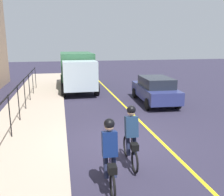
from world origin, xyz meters
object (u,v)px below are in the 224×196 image
at_px(patrol_sedan, 155,90).
at_px(box_truck_background, 77,69).
at_px(cyclist_lead, 131,136).
at_px(cyclist_follow, 110,155).

bearing_deg(patrol_sedan, box_truck_background, 42.16).
xyz_separation_m(cyclist_lead, box_truck_background, (12.30, 0.68, 0.64)).
relative_size(cyclist_lead, box_truck_background, 0.27).
height_order(cyclist_follow, box_truck_background, box_truck_background).
xyz_separation_m(cyclist_follow, box_truck_background, (13.35, -0.18, 0.64)).
bearing_deg(patrol_sedan, cyclist_lead, 156.75).
relative_size(cyclist_lead, cyclist_follow, 1.00).
xyz_separation_m(cyclist_lead, patrol_sedan, (6.97, -3.55, -0.09)).
bearing_deg(cyclist_follow, cyclist_lead, -36.74).
relative_size(cyclist_lead, patrol_sedan, 0.40).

